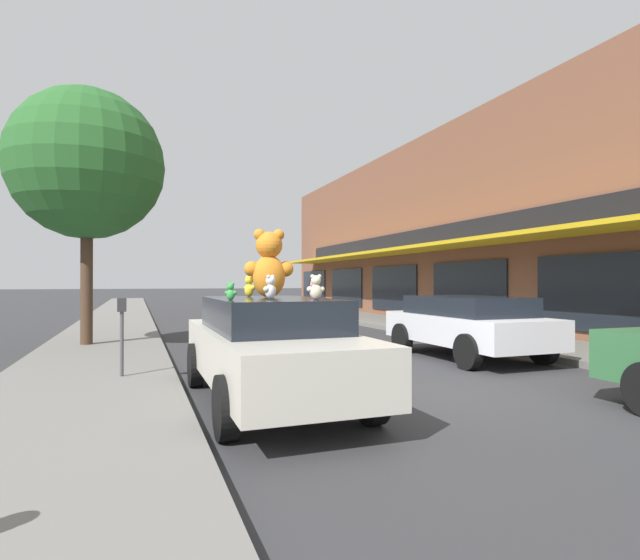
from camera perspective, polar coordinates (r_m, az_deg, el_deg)
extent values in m
plane|color=#333335|center=(7.94, 14.03, -12.38)|extent=(260.00, 260.00, 0.00)
cube|color=slate|center=(6.65, -27.04, -14.14)|extent=(2.80, 90.00, 0.14)
cube|color=brown|center=(23.58, 22.48, 5.00)|extent=(10.08, 32.03, 7.64)
cube|color=gold|center=(19.98, 9.87, 3.39)|extent=(1.78, 26.91, 0.12)
cube|color=black|center=(20.45, 11.91, 4.85)|extent=(0.08, 25.63, 0.70)
cube|color=black|center=(14.26, 29.36, -1.31)|extent=(0.06, 4.06, 2.00)
cube|color=black|center=(18.18, 16.43, -1.10)|extent=(0.06, 4.06, 2.00)
cube|color=black|center=(22.68, 8.34, -0.94)|extent=(0.06, 4.06, 2.00)
cube|color=black|center=(27.49, 3.00, -0.82)|extent=(0.06, 4.06, 2.00)
cube|color=black|center=(32.46, -0.72, -0.74)|extent=(0.06, 4.06, 2.00)
cube|color=beige|center=(7.01, -5.75, -8.37)|extent=(1.74, 4.65, 0.67)
cube|color=black|center=(6.95, -5.74, -3.88)|extent=(1.53, 2.56, 0.43)
cylinder|color=black|center=(8.31, -14.04, -9.40)|extent=(0.20, 0.69, 0.69)
cylinder|color=black|center=(8.66, -2.64, -9.04)|extent=(0.20, 0.69, 0.69)
cylinder|color=black|center=(5.51, -10.73, -14.13)|extent=(0.20, 0.69, 0.69)
cylinder|color=black|center=(6.02, 5.88, -12.94)|extent=(0.20, 0.69, 0.69)
ellipsoid|color=orange|center=(7.32, -5.85, 0.43)|extent=(0.55, 0.49, 0.62)
sphere|color=orange|center=(7.34, -5.85, 3.99)|extent=(0.46, 0.46, 0.39)
sphere|color=orange|center=(7.36, -4.74, 5.17)|extent=(0.20, 0.20, 0.16)
sphere|color=orange|center=(7.35, -6.95, 5.19)|extent=(0.20, 0.20, 0.16)
sphere|color=#FFBA41|center=(7.51, -5.90, 3.72)|extent=(0.18, 0.18, 0.15)
sphere|color=orange|center=(7.38, -3.93, 1.26)|extent=(0.27, 0.27, 0.23)
sphere|color=orange|center=(7.35, -7.80, 1.27)|extent=(0.27, 0.27, 0.23)
ellipsoid|color=yellow|center=(7.78, -8.12, -1.15)|extent=(0.18, 0.20, 0.20)
sphere|color=yellow|center=(7.78, -8.12, -0.05)|extent=(0.17, 0.17, 0.13)
sphere|color=yellow|center=(7.74, -7.91, 0.32)|extent=(0.07, 0.07, 0.05)
sphere|color=yellow|center=(7.82, -8.32, 0.31)|extent=(0.07, 0.07, 0.05)
sphere|color=#FFFF4D|center=(7.81, -7.80, -0.11)|extent=(0.06, 0.06, 0.05)
sphere|color=yellow|center=(7.72, -7.69, -0.89)|extent=(0.10, 0.10, 0.07)
sphere|color=yellow|center=(7.85, -8.40, -0.88)|extent=(0.10, 0.10, 0.07)
ellipsoid|color=white|center=(6.54, -5.68, -1.33)|extent=(0.20, 0.19, 0.20)
sphere|color=white|center=(6.54, -5.68, -0.06)|extent=(0.18, 0.18, 0.13)
sphere|color=white|center=(6.58, -5.44, 0.37)|extent=(0.07, 0.07, 0.05)
sphere|color=white|center=(6.51, -5.92, 0.37)|extent=(0.07, 0.07, 0.05)
sphere|color=white|center=(6.58, -6.05, -0.12)|extent=(0.07, 0.07, 0.05)
sphere|color=white|center=(6.61, -5.34, -1.02)|extent=(0.10, 0.10, 0.07)
sphere|color=white|center=(6.49, -6.19, -1.04)|extent=(0.10, 0.10, 0.07)
ellipsoid|color=beige|center=(6.26, -0.47, -1.38)|extent=(0.16, 0.14, 0.20)
sphere|color=beige|center=(6.26, -0.47, -0.04)|extent=(0.14, 0.14, 0.13)
sphere|color=beige|center=(6.27, -0.06, 0.41)|extent=(0.06, 0.06, 0.05)
sphere|color=beige|center=(6.25, -0.87, 0.41)|extent=(0.06, 0.06, 0.05)
sphere|color=white|center=(6.31, -0.58, -0.11)|extent=(0.05, 0.05, 0.05)
sphere|color=beige|center=(6.29, 0.22, -1.06)|extent=(0.08, 0.08, 0.07)
sphere|color=beige|center=(6.25, -1.20, -1.06)|extent=(0.08, 0.08, 0.07)
ellipsoid|color=pink|center=(7.11, -0.79, -1.45)|extent=(0.13, 0.14, 0.15)
sphere|color=pink|center=(7.11, -0.79, -0.58)|extent=(0.12, 0.12, 0.09)
sphere|color=pink|center=(7.09, -0.61, -0.28)|extent=(0.05, 0.05, 0.04)
sphere|color=pink|center=(7.14, -0.97, -0.28)|extent=(0.05, 0.05, 0.04)
sphere|color=#FFA3DA|center=(7.14, -0.55, -0.62)|extent=(0.05, 0.05, 0.04)
sphere|color=pink|center=(7.07, -0.42, -1.25)|extent=(0.07, 0.07, 0.05)
sphere|color=pink|center=(7.16, -1.05, -1.24)|extent=(0.07, 0.07, 0.05)
ellipsoid|color=green|center=(6.25, -10.19, -1.66)|extent=(0.14, 0.13, 0.14)
sphere|color=green|center=(6.25, -10.18, -0.74)|extent=(0.12, 0.12, 0.09)
sphere|color=green|center=(6.24, -9.92, -0.44)|extent=(0.05, 0.05, 0.04)
sphere|color=green|center=(6.26, -10.45, -0.44)|extent=(0.05, 0.05, 0.04)
sphere|color=#5ADA6D|center=(6.28, -10.06, -0.79)|extent=(0.05, 0.05, 0.03)
sphere|color=green|center=(6.24, -9.69, -1.45)|extent=(0.07, 0.07, 0.05)
sphere|color=green|center=(6.28, -10.62, -1.44)|extent=(0.07, 0.07, 0.05)
cube|color=silver|center=(11.48, 16.45, -5.35)|extent=(1.87, 4.04, 0.60)
cube|color=black|center=(11.45, 16.45, -2.83)|extent=(1.64, 2.71, 0.41)
cylinder|color=black|center=(12.06, 9.35, -6.55)|extent=(0.20, 0.69, 0.69)
cylinder|color=black|center=(13.05, 16.39, -6.06)|extent=(0.20, 0.69, 0.69)
cylinder|color=black|center=(9.97, 16.55, -7.87)|extent=(0.20, 0.69, 0.69)
cylinder|color=black|center=(11.16, 24.14, -7.04)|extent=(0.20, 0.69, 0.69)
cylinder|color=#473323|center=(13.58, -25.12, -0.62)|extent=(0.29, 0.29, 2.88)
sphere|color=#286028|center=(13.89, -25.10, 11.90)|extent=(3.70, 3.70, 3.70)
cylinder|color=#4C4C51|center=(8.79, -21.71, -6.80)|extent=(0.06, 0.06, 1.05)
cube|color=#2D2D33|center=(8.74, -21.71, -2.66)|extent=(0.14, 0.10, 0.22)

